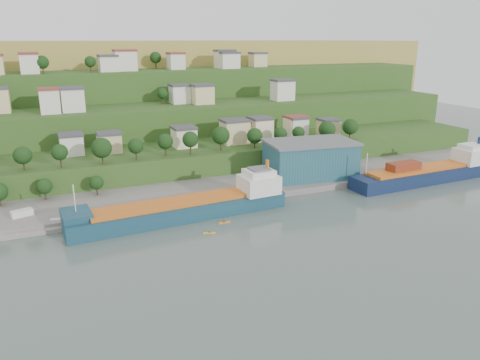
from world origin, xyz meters
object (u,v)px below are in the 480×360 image
warehouse (310,159)px  caravan (22,214)px  cargo_ship_far (429,174)px  cargo_ship_near (188,209)px  kayak_orange (224,222)px

warehouse → caravan: 94.68m
cargo_ship_far → warehouse: warehouse is taller
cargo_ship_near → caravan: size_ratio=11.36×
cargo_ship_near → kayak_orange: 11.54m
warehouse → kayak_orange: bearing=-142.6°
warehouse → caravan: bearing=-171.1°
cargo_ship_near → kayak_orange: cargo_ship_near is taller
cargo_ship_far → caravan: 135.13m
caravan → kayak_orange: caravan is taller
kayak_orange → warehouse: bearing=28.8°
kayak_orange → cargo_ship_near: bearing=133.9°
cargo_ship_near → warehouse: 53.82m
cargo_ship_near → caravan: 45.97m
cargo_ship_far → kayak_orange: cargo_ship_far is taller
warehouse → kayak_orange: (-42.71, -24.89, -8.17)m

